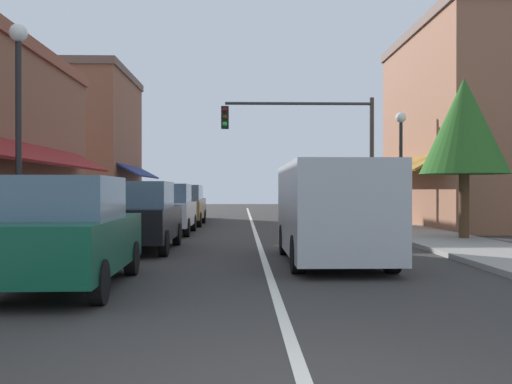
{
  "coord_description": "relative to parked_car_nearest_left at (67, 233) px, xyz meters",
  "views": [
    {
      "loc": [
        -0.51,
        -4.17,
        1.56
      ],
      "look_at": [
        -0.03,
        14.26,
        1.49
      ],
      "focal_mm": 40.0,
      "sensor_mm": 36.0,
      "label": 1
    }
  ],
  "objects": [
    {
      "name": "ground_plane",
      "position": [
        3.27,
        13.12,
        -0.88
      ],
      "size": [
        80.0,
        80.0,
        0.0
      ],
      "primitive_type": "plane",
      "color": "#33302D"
    },
    {
      "name": "sidewalk_left",
      "position": [
        -2.23,
        13.12,
        -0.82
      ],
      "size": [
        2.6,
        56.0,
        0.12
      ],
      "primitive_type": "cube",
      "color": "#A39E99",
      "rests_on": "ground"
    },
    {
      "name": "sidewalk_right",
      "position": [
        8.77,
        13.12,
        -0.82
      ],
      "size": [
        2.6,
        56.0,
        0.12
      ],
      "primitive_type": "cube",
      "color": "gray",
      "rests_on": "ground"
    },
    {
      "name": "lane_center_stripe",
      "position": [
        3.27,
        13.12,
        -0.88
      ],
      "size": [
        0.14,
        52.0,
        0.01
      ],
      "primitive_type": "cube",
      "color": "silver",
      "rests_on": "ground"
    },
    {
      "name": "storefront_right_block",
      "position": [
        12.45,
        15.12,
        3.37
      ],
      "size": [
        6.08,
        10.2,
        8.5
      ],
      "color": "#8E5B42",
      "rests_on": "ground"
    },
    {
      "name": "storefront_far_left",
      "position": [
        -5.62,
        23.12,
        3.2
      ],
      "size": [
        5.49,
        8.2,
        8.15
      ],
      "color": "brown",
      "rests_on": "ground"
    },
    {
      "name": "parked_car_nearest_left",
      "position": [
        0.0,
        0.0,
        0.0
      ],
      "size": [
        1.87,
        4.14,
        1.77
      ],
      "rotation": [
        0.0,
        0.0,
        0.03
      ],
      "color": "#0F4C33",
      "rests_on": "ground"
    },
    {
      "name": "parked_car_second_left",
      "position": [
        0.15,
        5.64,
        0.0
      ],
      "size": [
        1.79,
        4.1,
        1.77
      ],
      "rotation": [
        0.0,
        0.0,
        -0.0
      ],
      "color": "black",
      "rests_on": "ground"
    },
    {
      "name": "parked_car_third_left",
      "position": [
        0.15,
        11.16,
        0.0
      ],
      "size": [
        1.79,
        4.11,
        1.77
      ],
      "rotation": [
        0.0,
        0.0,
        0.0
      ],
      "color": "silver",
      "rests_on": "ground"
    },
    {
      "name": "parked_car_far_left",
      "position": [
        0.2,
        16.09,
        0.0
      ],
      "size": [
        1.79,
        4.1,
        1.77
      ],
      "rotation": [
        0.0,
        0.0,
        0.0
      ],
      "color": "brown",
      "rests_on": "ground"
    },
    {
      "name": "parked_car_distant_left",
      "position": [
        -0.0,
        20.33,
        0.0
      ],
      "size": [
        1.87,
        4.15,
        1.77
      ],
      "rotation": [
        0.0,
        0.0,
        0.03
      ],
      "color": "navy",
      "rests_on": "ground"
    },
    {
      "name": "van_in_lane",
      "position": [
        4.69,
        3.11,
        0.27
      ],
      "size": [
        2.0,
        5.18,
        2.12
      ],
      "rotation": [
        0.0,
        0.0,
        0.0
      ],
      "color": "#B2B7BC",
      "rests_on": "ground"
    },
    {
      "name": "traffic_signal_mast_arm",
      "position": [
        5.8,
        13.92,
        2.83
      ],
      "size": [
        6.2,
        0.5,
        5.31
      ],
      "color": "#333333",
      "rests_on": "ground"
    },
    {
      "name": "street_lamp_left_near",
      "position": [
        -1.7,
        2.47,
        2.4
      ],
      "size": [
        0.36,
        0.36,
        4.88
      ],
      "color": "black",
      "rests_on": "ground"
    },
    {
      "name": "street_lamp_right_mid",
      "position": [
        8.25,
        10.39,
        2.02
      ],
      "size": [
        0.36,
        0.36,
        4.23
      ],
      "color": "black",
      "rests_on": "ground"
    },
    {
      "name": "tree_right_near",
      "position": [
        9.44,
        7.85,
        2.58
      ],
      "size": [
        2.63,
        2.63,
        4.93
      ],
      "color": "#4C331E",
      "rests_on": "ground"
    }
  ]
}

